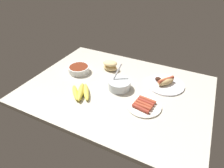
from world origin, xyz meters
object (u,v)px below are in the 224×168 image
object	(u,v)px
bowl_coleslaw	(119,84)
banana_bunch	(81,92)
bread_stack	(110,65)
plate_sausages	(144,105)
bowl_chili	(79,69)
plate_hotdog_assembled	(165,83)

from	to	relation	value
bowl_coleslaw	banana_bunch	distance (cm)	25.57
bowl_coleslaw	bread_stack	xyz separation A→B (cm)	(16.78, -19.42, 0.29)
bowl_coleslaw	plate_sausages	xyz separation A→B (cm)	(-20.92, 10.32, -2.23)
bowl_chili	banana_bunch	xyz separation A→B (cm)	(-17.12, 22.32, -0.91)
plate_hotdog_assembled	banana_bunch	world-z (taller)	plate_hotdog_assembled
plate_hotdog_assembled	banana_bunch	distance (cm)	57.21
banana_bunch	bread_stack	bearing A→B (deg)	-93.55
plate_sausages	banana_bunch	xyz separation A→B (cm)	(39.96, 6.68, 0.69)
plate_sausages	bread_stack	xyz separation A→B (cm)	(37.70, -29.74, 2.52)
bowl_coleslaw	plate_sausages	distance (cm)	23.44
bowl_coleslaw	plate_hotdog_assembled	size ratio (longest dim) A/B	0.61
plate_sausages	banana_bunch	world-z (taller)	banana_bunch
plate_hotdog_assembled	banana_bunch	size ratio (longest dim) A/B	1.33
bread_stack	banana_bunch	size ratio (longest dim) A/B	0.63
bowl_chili	bread_stack	size ratio (longest dim) A/B	1.30
bowl_coleslaw	plate_hotdog_assembled	distance (cm)	31.86
plate_sausages	bowl_coleslaw	bearing A→B (deg)	-26.26
plate_sausages	bread_stack	bearing A→B (deg)	-38.27
plate_sausages	bowl_chili	size ratio (longest dim) A/B	1.32
bowl_coleslaw	bowl_chili	xyz separation A→B (cm)	(36.16, -5.31, -0.63)
plate_sausages	bread_stack	size ratio (longest dim) A/B	1.71
plate_sausages	bowl_chili	xyz separation A→B (cm)	(57.08, -15.63, 1.60)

